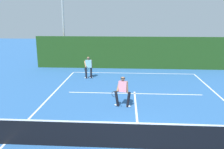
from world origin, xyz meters
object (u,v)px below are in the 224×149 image
player_far (88,67)px  light_pole (63,21)px  tennis_ball (56,124)px  player_near (123,90)px

player_far → light_pole: (-2.97, 4.55, 3.23)m
tennis_ball → light_pole: light_pole is taller
player_near → player_far: (-2.65, 5.52, 0.02)m
tennis_ball → light_pole: size_ratio=0.01×
player_near → tennis_ball: 3.72m
player_near → player_far: 6.12m
player_near → tennis_ball: size_ratio=24.14×
tennis_ball → player_far: bearing=88.8°
light_pole → tennis_ball: bearing=-77.2°
player_far → light_pole: size_ratio=0.24×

